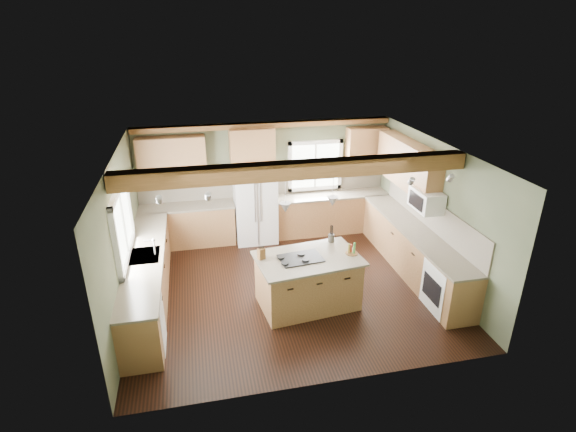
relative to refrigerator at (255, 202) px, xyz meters
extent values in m
plane|color=black|center=(0.30, -2.12, -0.90)|extent=(5.60, 5.60, 0.00)
plane|color=silver|center=(0.30, -2.12, 1.70)|extent=(5.60, 5.60, 0.00)
plane|color=#48523A|center=(0.30, 0.38, 0.40)|extent=(5.60, 0.00, 5.60)
plane|color=#48523A|center=(-2.50, -2.12, 0.40)|extent=(0.00, 5.00, 5.00)
plane|color=#48523A|center=(3.10, -2.12, 0.40)|extent=(0.00, 5.00, 5.00)
cube|color=#573818|center=(0.30, -2.73, 1.57)|extent=(5.55, 0.26, 0.26)
cube|color=#573818|center=(0.30, 0.28, 1.64)|extent=(5.55, 0.20, 0.10)
cube|color=brown|center=(0.30, 0.36, 0.31)|extent=(5.58, 0.03, 0.58)
cube|color=brown|center=(3.08, -2.07, 0.31)|extent=(0.03, 3.70, 0.58)
cube|color=brown|center=(-1.49, 0.08, -0.46)|extent=(2.02, 0.60, 0.88)
cube|color=#4B4237|center=(-1.49, 0.08, 0.00)|extent=(2.06, 0.64, 0.04)
cube|color=brown|center=(1.79, 0.08, -0.46)|extent=(2.62, 0.60, 0.88)
cube|color=#4B4237|center=(1.79, 0.08, 0.00)|extent=(2.66, 0.64, 0.04)
cube|color=brown|center=(-2.20, -2.07, -0.46)|extent=(0.60, 3.70, 0.88)
cube|color=#4B4237|center=(-2.20, -2.07, 0.00)|extent=(0.64, 3.74, 0.04)
cube|color=brown|center=(2.80, -2.07, -0.46)|extent=(0.60, 3.70, 0.88)
cube|color=#4B4237|center=(2.80, -2.07, 0.00)|extent=(0.64, 3.74, 0.04)
cube|color=brown|center=(-1.69, 0.21, 1.05)|extent=(1.40, 0.35, 0.90)
cube|color=brown|center=(0.00, 0.21, 1.25)|extent=(0.96, 0.35, 0.70)
cube|color=brown|center=(2.92, -1.22, 1.05)|extent=(0.35, 2.20, 0.90)
cube|color=brown|center=(2.60, 0.21, 1.05)|extent=(0.90, 0.35, 0.90)
cube|color=white|center=(-2.48, -2.07, 0.65)|extent=(0.04, 1.60, 1.05)
cube|color=white|center=(1.45, 0.36, 0.65)|extent=(1.10, 0.04, 1.00)
cube|color=#262628|center=(-2.20, -2.07, 0.01)|extent=(0.50, 0.65, 0.03)
cylinder|color=#B2B2B7|center=(-2.02, -2.07, 0.15)|extent=(0.02, 0.02, 0.28)
cube|color=white|center=(-2.19, -3.37, -0.47)|extent=(0.60, 0.60, 0.84)
cube|color=white|center=(2.79, -3.37, -0.47)|extent=(0.60, 0.72, 0.84)
cube|color=white|center=(2.88, -2.17, 0.65)|extent=(0.40, 0.70, 0.38)
cone|color=#B2B2B7|center=(0.10, -2.78, 0.98)|extent=(0.18, 0.18, 0.16)
cone|color=#B2B2B7|center=(0.91, -2.68, 0.98)|extent=(0.18, 0.18, 0.16)
cube|color=silver|center=(0.00, 0.00, 0.00)|extent=(0.90, 0.74, 1.80)
cube|color=brown|center=(0.50, -2.73, -0.46)|extent=(1.73, 1.18, 0.88)
cube|color=#4B4237|center=(0.50, -2.73, 0.00)|extent=(1.85, 1.30, 0.04)
cube|color=black|center=(0.37, -2.75, 0.03)|extent=(0.75, 0.55, 0.02)
cube|color=brown|center=(-0.27, -2.61, 0.11)|extent=(0.14, 0.12, 0.19)
cylinder|color=#413B34|center=(1.05, -2.24, 0.09)|extent=(0.14, 0.14, 0.15)
camera|label=1|loc=(-1.23, -9.15, 3.65)|focal=28.00mm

